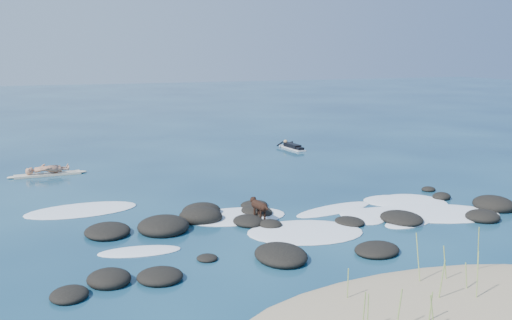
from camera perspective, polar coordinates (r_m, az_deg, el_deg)
name	(u,v)px	position (r m, az deg, el deg)	size (l,w,h in m)	color
ground	(273,210)	(18.68, 1.66, -5.06)	(160.00, 160.00, 0.00)	#0A2642
sand_dune	(444,315)	(12.15, 18.33, -14.53)	(9.00, 4.40, 0.60)	#9E8966
dune_grass	(438,284)	(11.99, 17.73, -11.71)	(4.42, 2.11, 1.20)	#8BAB52
reef_rocks	(277,226)	(16.66, 2.09, -6.63)	(14.71, 6.62, 0.58)	black
breaking_foam	(316,214)	(18.29, 6.02, -5.43)	(14.57, 7.52, 0.12)	white
standing_surfer_rig	(47,159)	(25.29, -20.20, 0.11)	(3.18, 0.64, 1.81)	beige
paddling_surfer_rig	(292,147)	(30.48, 3.62, 1.36)	(1.04, 2.33, 0.40)	silver
dog	(259,206)	(17.53, 0.27, -4.58)	(0.35, 1.07, 0.68)	black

